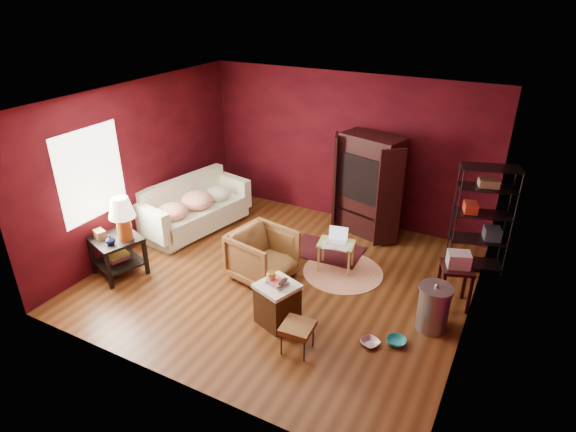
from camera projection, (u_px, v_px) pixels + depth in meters
name	position (u px, v px, depth m)	size (l,w,h in m)	color
room	(279.00, 196.00, 6.98)	(5.54, 5.04, 2.84)	brown
sofa	(193.00, 211.00, 8.93)	(1.90, 0.56, 0.74)	white
armchair	(263.00, 253.00, 7.41)	(0.86, 0.80, 0.88)	black
pet_bowl_steel	(371.00, 337.00, 6.15)	(0.23, 0.06, 0.23)	silver
pet_bowl_turquoise	(397.00, 336.00, 6.16)	(0.25, 0.08, 0.25)	#25ABAE
vase	(110.00, 240.00, 7.24)	(0.15, 0.16, 0.15)	#0D1341
mug	(271.00, 275.00, 6.33)	(0.13, 0.10, 0.13)	#FFE57C
side_table	(120.00, 229.00, 7.36)	(0.85, 0.85, 1.33)	black
sofa_cushions	(193.00, 208.00, 8.90)	(1.24, 2.22, 0.88)	white
hamper	(277.00, 303.00, 6.48)	(0.63, 0.63, 0.70)	#492C11
footstool	(297.00, 329.00, 5.97)	(0.41, 0.41, 0.39)	black
rug_round	(343.00, 272.00, 7.74)	(1.53, 1.53, 0.01)	white
rug_oriental	(327.00, 251.00, 8.32)	(1.24, 0.86, 0.01)	#53161C
laptop_desk	(336.00, 246.00, 7.64)	(0.63, 0.53, 0.70)	#EEFF74
tv_armoire	(369.00, 184.00, 8.57)	(1.40, 1.00, 1.85)	black
wire_shelving	(483.00, 215.00, 7.43)	(0.93, 0.61, 1.76)	black
small_stand	(457.00, 266.00, 6.69)	(0.55, 0.55, 0.86)	black
trash_can	(433.00, 308.00, 6.36)	(0.58, 0.58, 0.71)	#95979C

